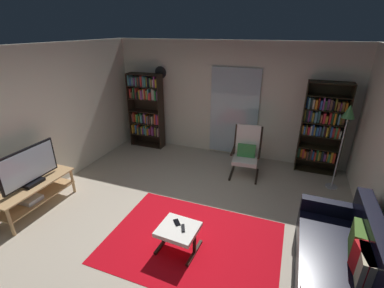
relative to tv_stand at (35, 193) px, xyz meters
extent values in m
plane|color=#B3A592|center=(2.36, 0.46, -0.33)|extent=(7.02, 7.02, 0.00)
cube|color=silver|center=(2.36, 3.36, 0.97)|extent=(5.60, 0.06, 2.60)
cube|color=silver|center=(-0.34, 0.46, 0.97)|extent=(0.06, 6.00, 2.60)
cube|color=silver|center=(2.54, 3.30, 0.72)|extent=(1.10, 0.01, 2.00)
cube|color=red|center=(2.70, 0.21, -0.32)|extent=(2.43, 1.76, 0.01)
cube|color=tan|center=(0.00, 0.02, 0.16)|extent=(0.46, 1.33, 0.02)
cube|color=tan|center=(0.00, 0.02, -0.11)|extent=(0.42, 1.27, 0.02)
cylinder|color=tan|center=(0.18, -0.60, -0.09)|extent=(0.05, 0.05, 0.47)
cylinder|color=tan|center=(0.18, 0.63, -0.09)|extent=(0.05, 0.05, 0.47)
cylinder|color=tan|center=(-0.18, 0.63, -0.09)|extent=(0.05, 0.05, 0.47)
cube|color=silver|center=(0.00, -0.10, -0.06)|extent=(0.28, 0.28, 0.07)
cube|color=black|center=(0.00, 0.02, 0.19)|extent=(0.20, 0.32, 0.05)
cube|color=black|center=(0.00, 0.02, 0.50)|extent=(0.04, 1.00, 0.58)
cube|color=silver|center=(0.02, 0.02, 0.50)|extent=(0.01, 0.94, 0.52)
cube|color=black|center=(-0.03, 3.05, 0.59)|extent=(0.02, 0.30, 1.84)
cube|color=black|center=(0.81, 3.05, 0.59)|extent=(0.02, 0.30, 1.84)
cube|color=black|center=(0.39, 3.20, 0.59)|extent=(0.85, 0.02, 1.84)
cube|color=black|center=(0.39, 3.05, -0.31)|extent=(0.82, 0.28, 0.02)
cube|color=black|center=(0.39, 3.05, -0.02)|extent=(0.82, 0.28, 0.02)
cube|color=black|center=(0.39, 3.05, 0.29)|extent=(0.82, 0.28, 0.02)
cube|color=black|center=(0.39, 3.05, 0.59)|extent=(0.82, 0.28, 0.02)
cube|color=black|center=(0.39, 3.05, 0.90)|extent=(0.82, 0.28, 0.02)
cube|color=black|center=(0.39, 3.05, 1.21)|extent=(0.82, 0.28, 0.02)
cube|color=black|center=(0.39, 3.05, 1.50)|extent=(0.82, 0.28, 0.02)
cube|color=orange|center=(0.01, 3.06, 0.10)|extent=(0.03, 0.24, 0.23)
cube|color=gold|center=(0.05, 3.07, 0.08)|extent=(0.04, 0.12, 0.18)
cube|color=#275FB0|center=(0.09, 3.07, 0.10)|extent=(0.03, 0.22, 0.23)
cube|color=#C93F34|center=(0.13, 3.06, 0.10)|extent=(0.04, 0.10, 0.22)
cube|color=#A48C2A|center=(0.17, 3.04, 0.07)|extent=(0.03, 0.23, 0.16)
cube|color=#1C2A28|center=(0.21, 3.04, 0.08)|extent=(0.04, 0.19, 0.18)
cube|color=gold|center=(0.26, 3.06, 0.09)|extent=(0.03, 0.20, 0.21)
cube|color=purple|center=(0.29, 3.05, 0.07)|extent=(0.03, 0.18, 0.17)
cube|color=teal|center=(0.32, 3.06, 0.10)|extent=(0.02, 0.15, 0.23)
cube|color=gold|center=(0.36, 3.07, 0.11)|extent=(0.04, 0.12, 0.24)
cube|color=#559FA3|center=(0.40, 3.04, 0.08)|extent=(0.02, 0.23, 0.18)
cube|color=orange|center=(0.44, 3.04, 0.07)|extent=(0.03, 0.20, 0.16)
cube|color=purple|center=(0.47, 3.05, 0.07)|extent=(0.03, 0.11, 0.16)
cube|color=red|center=(0.52, 3.07, 0.11)|extent=(0.03, 0.10, 0.24)
cube|color=#964298|center=(0.56, 3.04, 0.11)|extent=(0.04, 0.15, 0.24)
cube|color=brown|center=(0.61, 3.07, 0.08)|extent=(0.03, 0.11, 0.18)
cube|color=#9E923D|center=(0.65, 3.04, 0.11)|extent=(0.02, 0.13, 0.24)
cube|color=black|center=(0.69, 3.05, 0.10)|extent=(0.04, 0.11, 0.23)
cube|color=beige|center=(0.73, 3.07, 0.09)|extent=(0.03, 0.24, 0.21)
cube|color=#964682|center=(0.76, 3.04, 0.08)|extent=(0.03, 0.11, 0.19)
cube|color=brown|center=(0.01, 3.07, 0.39)|extent=(0.04, 0.18, 0.19)
cube|color=red|center=(0.06, 3.04, 0.42)|extent=(0.03, 0.14, 0.25)
cube|color=orange|center=(0.10, 3.05, 0.39)|extent=(0.03, 0.10, 0.19)
cube|color=#2E8744|center=(0.15, 3.05, 0.39)|extent=(0.04, 0.18, 0.20)
cube|color=#A59534|center=(0.19, 3.07, 0.38)|extent=(0.02, 0.18, 0.17)
cube|color=#37823A|center=(0.23, 3.07, 0.41)|extent=(0.03, 0.14, 0.24)
cube|color=teal|center=(0.28, 3.06, 0.39)|extent=(0.04, 0.22, 0.20)
cube|color=black|center=(0.33, 3.06, 0.39)|extent=(0.02, 0.18, 0.18)
cube|color=#954889|center=(0.36, 3.04, 0.42)|extent=(0.04, 0.12, 0.25)
cube|color=orange|center=(0.40, 3.07, 0.41)|extent=(0.02, 0.22, 0.22)
cube|color=#2E61A3|center=(0.44, 3.05, 0.38)|extent=(0.04, 0.17, 0.18)
cube|color=brown|center=(0.49, 3.04, 0.40)|extent=(0.03, 0.24, 0.22)
cube|color=brown|center=(0.52, 3.05, 0.37)|extent=(0.02, 0.20, 0.15)
cube|color=#2E291E|center=(0.55, 3.05, 0.42)|extent=(0.02, 0.23, 0.25)
cube|color=#BDBC9D|center=(0.58, 3.06, 0.39)|extent=(0.02, 0.21, 0.20)
cube|color=brown|center=(0.61, 3.07, 0.38)|extent=(0.04, 0.15, 0.18)
cube|color=#C83F21|center=(0.66, 3.06, 0.43)|extent=(0.04, 0.20, 0.27)
cube|color=#963493|center=(0.70, 3.04, 0.42)|extent=(0.04, 0.13, 0.26)
cube|color=#D23A38|center=(0.75, 3.04, 0.42)|extent=(0.04, 0.12, 0.24)
cube|color=red|center=(0.01, 3.04, 1.02)|extent=(0.04, 0.13, 0.22)
cube|color=brown|center=(0.06, 3.07, 0.99)|extent=(0.04, 0.23, 0.16)
cube|color=#3F8243|center=(0.10, 3.06, 1.03)|extent=(0.03, 0.16, 0.25)
cube|color=#2F2723|center=(0.15, 3.07, 1.04)|extent=(0.03, 0.14, 0.27)
cube|color=red|center=(0.18, 3.04, 1.03)|extent=(0.02, 0.16, 0.25)
cube|color=black|center=(0.22, 3.05, 0.98)|extent=(0.03, 0.24, 0.15)
cube|color=#44843D|center=(0.26, 3.05, 1.00)|extent=(0.04, 0.15, 0.19)
cube|color=orange|center=(0.29, 3.06, 1.02)|extent=(0.03, 0.22, 0.23)
cube|color=#873E8F|center=(0.34, 3.05, 1.02)|extent=(0.04, 0.23, 0.22)
cube|color=#BCB89F|center=(0.38, 3.04, 1.03)|extent=(0.03, 0.14, 0.24)
cube|color=red|center=(0.42, 3.05, 1.03)|extent=(0.03, 0.18, 0.25)
cube|color=#939B3E|center=(0.46, 3.05, 1.01)|extent=(0.04, 0.13, 0.21)
cube|color=teal|center=(0.50, 3.05, 1.03)|extent=(0.04, 0.11, 0.25)
cube|color=red|center=(0.54, 3.04, 0.98)|extent=(0.03, 0.17, 0.15)
cube|color=#C52F39|center=(0.57, 3.04, 1.00)|extent=(0.03, 0.20, 0.18)
cube|color=#BCB7A4|center=(0.62, 3.04, 1.04)|extent=(0.04, 0.13, 0.27)
cube|color=beige|center=(0.66, 3.04, 1.03)|extent=(0.02, 0.13, 0.25)
cube|color=#2E8542|center=(0.70, 3.07, 1.02)|extent=(0.04, 0.22, 0.23)
cube|color=#8A498C|center=(0.74, 3.05, 1.02)|extent=(0.02, 0.12, 0.22)
cube|color=teal|center=(0.01, 3.04, 1.34)|extent=(0.04, 0.20, 0.24)
cube|color=#3255A1|center=(0.06, 3.07, 1.30)|extent=(0.04, 0.20, 0.18)
cube|color=slate|center=(0.10, 3.06, 1.32)|extent=(0.04, 0.19, 0.21)
cube|color=#943C89|center=(0.15, 3.04, 1.31)|extent=(0.03, 0.12, 0.20)
cube|color=#579E8F|center=(0.18, 3.06, 1.32)|extent=(0.03, 0.10, 0.21)
cube|color=#5A9390|center=(0.21, 3.05, 1.29)|extent=(0.03, 0.20, 0.16)
cube|color=brown|center=(0.25, 3.05, 1.32)|extent=(0.04, 0.12, 0.20)
cube|color=#17262B|center=(0.29, 3.05, 1.33)|extent=(0.04, 0.13, 0.22)
cube|color=red|center=(0.35, 3.05, 1.34)|extent=(0.04, 0.17, 0.24)
cube|color=gold|center=(0.39, 3.06, 1.34)|extent=(0.02, 0.17, 0.25)
cube|color=slate|center=(0.42, 3.04, 1.34)|extent=(0.03, 0.23, 0.25)
cube|color=teal|center=(0.46, 3.06, 1.33)|extent=(0.03, 0.24, 0.22)
cube|color=gold|center=(0.50, 3.07, 1.33)|extent=(0.04, 0.19, 0.22)
cube|color=black|center=(0.53, 3.05, 1.33)|extent=(0.03, 0.20, 0.23)
cube|color=#407E51|center=(0.57, 3.04, 1.32)|extent=(0.03, 0.13, 0.21)
cube|color=#A1893D|center=(0.61, 3.05, 1.31)|extent=(0.02, 0.16, 0.18)
cube|color=beige|center=(0.65, 3.05, 1.30)|extent=(0.03, 0.14, 0.18)
cube|color=#94338A|center=(0.70, 3.04, 1.34)|extent=(0.03, 0.15, 0.26)
cube|color=gold|center=(0.74, 3.05, 1.31)|extent=(0.04, 0.19, 0.19)
cube|color=black|center=(4.00, 3.12, 0.62)|extent=(0.02, 0.30, 1.90)
cube|color=black|center=(4.80, 3.12, 0.62)|extent=(0.02, 0.30, 1.90)
cube|color=black|center=(4.40, 3.26, 0.62)|extent=(0.81, 0.02, 1.90)
cube|color=black|center=(4.40, 3.12, -0.31)|extent=(0.78, 0.28, 0.02)
cube|color=black|center=(4.40, 3.12, -0.06)|extent=(0.78, 0.28, 0.02)
cube|color=black|center=(4.40, 3.12, 0.21)|extent=(0.78, 0.28, 0.02)
cube|color=black|center=(4.40, 3.12, 0.49)|extent=(0.78, 0.28, 0.02)
cube|color=black|center=(4.40, 3.12, 0.76)|extent=(0.78, 0.28, 0.02)
cube|color=black|center=(4.40, 3.12, 1.03)|extent=(0.78, 0.28, 0.02)
cube|color=black|center=(4.40, 3.12, 1.30)|extent=(0.78, 0.28, 0.02)
cube|color=black|center=(4.40, 3.12, 1.55)|extent=(0.78, 0.28, 0.02)
cube|color=#38784D|center=(4.05, 3.12, 0.06)|extent=(0.04, 0.11, 0.21)
cube|color=orange|center=(4.09, 3.13, 0.04)|extent=(0.04, 0.10, 0.19)
cube|color=#C43A37|center=(4.13, 3.12, 0.06)|extent=(0.03, 0.18, 0.22)
cube|color=orange|center=(4.17, 3.13, 0.03)|extent=(0.04, 0.15, 0.16)
cube|color=brown|center=(4.22, 3.11, 0.04)|extent=(0.03, 0.24, 0.18)
cube|color=#1F2A23|center=(4.25, 3.12, 0.05)|extent=(0.03, 0.21, 0.20)
cube|color=brown|center=(4.28, 3.12, 0.07)|extent=(0.03, 0.18, 0.23)
cube|color=#2C65B9|center=(4.32, 3.13, 0.04)|extent=(0.03, 0.21, 0.19)
cube|color=red|center=(4.36, 3.11, 0.05)|extent=(0.03, 0.23, 0.19)
cube|color=#2C7D3C|center=(4.40, 3.11, 0.06)|extent=(0.04, 0.14, 0.23)
cube|color=gold|center=(4.43, 3.13, 0.05)|extent=(0.02, 0.21, 0.19)
cube|color=olive|center=(4.46, 3.13, 0.05)|extent=(0.02, 0.16, 0.20)
cube|color=#1C2B32|center=(4.50, 3.10, 0.06)|extent=(0.03, 0.15, 0.22)
cube|color=#87448F|center=(4.55, 3.13, 0.03)|extent=(0.04, 0.17, 0.16)
cube|color=orange|center=(4.60, 3.12, 0.06)|extent=(0.02, 0.14, 0.21)
cube|color=#3B904F|center=(4.63, 3.13, 0.04)|extent=(0.03, 0.21, 0.18)
cube|color=gold|center=(4.67, 3.11, 0.07)|extent=(0.04, 0.18, 0.23)
cube|color=red|center=(4.72, 3.11, 0.06)|extent=(0.04, 0.22, 0.22)
cube|color=orange|center=(4.04, 3.12, 0.58)|extent=(0.03, 0.18, 0.18)
cube|color=#3264AE|center=(4.07, 3.12, 0.58)|extent=(0.04, 0.20, 0.17)
cube|color=#A1923D|center=(4.11, 3.12, 0.59)|extent=(0.02, 0.16, 0.20)
cube|color=red|center=(4.16, 3.11, 0.57)|extent=(0.04, 0.16, 0.16)
cube|color=beige|center=(4.20, 3.11, 0.59)|extent=(0.03, 0.20, 0.20)
cube|color=#2B57AE|center=(4.23, 3.12, 0.61)|extent=(0.03, 0.18, 0.23)
cube|color=#A4963D|center=(4.26, 3.12, 0.58)|extent=(0.03, 0.17, 0.18)
cube|color=#306CB1|center=(4.31, 3.11, 0.58)|extent=(0.04, 0.19, 0.18)
cube|color=#3A57A2|center=(4.36, 3.14, 0.59)|extent=(0.03, 0.24, 0.20)
cube|color=black|center=(4.39, 3.13, 0.58)|extent=(0.02, 0.23, 0.18)
cube|color=slate|center=(4.42, 3.14, 0.60)|extent=(0.03, 0.22, 0.22)
cube|color=#2F1B23|center=(4.46, 3.12, 0.60)|extent=(0.03, 0.16, 0.21)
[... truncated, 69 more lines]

